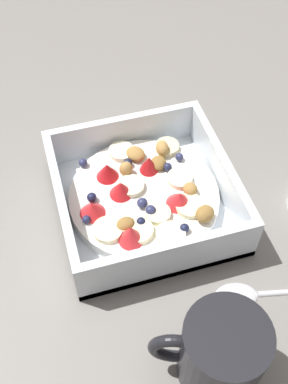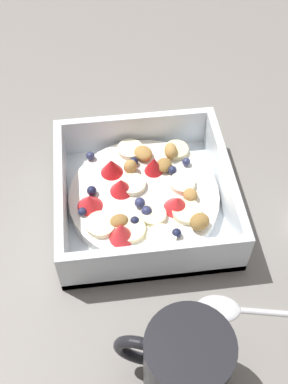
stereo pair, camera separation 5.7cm
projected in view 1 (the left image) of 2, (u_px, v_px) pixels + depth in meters
The scene contains 4 objects.
ground_plane at pixel (147, 201), 0.60m from camera, with size 2.40×2.40×0.00m, color gray.
fruit_bowl at pixel (144, 197), 0.58m from camera, with size 0.21×0.21×0.06m.
spoon at pixel (260, 293), 0.52m from camera, with size 0.05×0.17×0.01m.
coffee_mug at pixel (220, 353), 0.43m from camera, with size 0.08×0.11×0.09m.
Camera 1 is at (0.35, -0.11, 0.48)m, focal length 43.91 mm.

